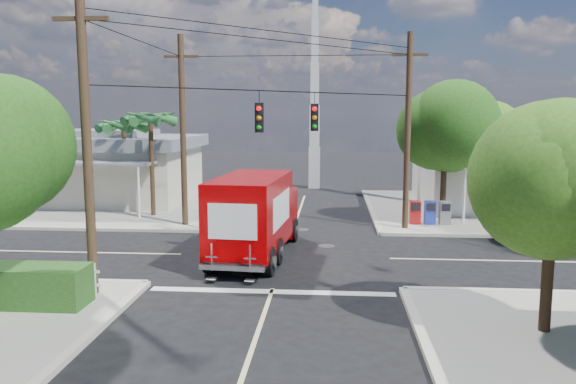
# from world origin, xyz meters

# --- Properties ---
(ground) EXTENTS (120.00, 120.00, 0.00)m
(ground) POSITION_xyz_m (0.00, 0.00, 0.00)
(ground) COLOR black
(ground) RESTS_ON ground
(sidewalk_ne) EXTENTS (14.12, 14.12, 0.14)m
(sidewalk_ne) POSITION_xyz_m (10.88, 10.88, 0.07)
(sidewalk_ne) COLOR #A19C92
(sidewalk_ne) RESTS_ON ground
(sidewalk_nw) EXTENTS (14.12, 14.12, 0.14)m
(sidewalk_nw) POSITION_xyz_m (-10.88, 10.88, 0.07)
(sidewalk_nw) COLOR #A19C92
(sidewalk_nw) RESTS_ON ground
(road_markings) EXTENTS (32.00, 32.00, 0.01)m
(road_markings) POSITION_xyz_m (0.00, -1.47, 0.01)
(road_markings) COLOR beige
(road_markings) RESTS_ON ground
(building_ne) EXTENTS (11.80, 10.20, 4.50)m
(building_ne) POSITION_xyz_m (12.50, 11.97, 2.32)
(building_ne) COLOR silver
(building_ne) RESTS_ON sidewalk_ne
(building_nw) EXTENTS (10.80, 10.20, 4.30)m
(building_nw) POSITION_xyz_m (-12.00, 12.46, 2.22)
(building_nw) COLOR beige
(building_nw) RESTS_ON sidewalk_nw
(radio_tower) EXTENTS (0.80, 0.80, 17.00)m
(radio_tower) POSITION_xyz_m (0.50, 20.00, 5.64)
(radio_tower) COLOR silver
(radio_tower) RESTS_ON ground
(tree_ne_front) EXTENTS (4.21, 4.14, 6.66)m
(tree_ne_front) POSITION_xyz_m (7.21, 6.76, 4.77)
(tree_ne_front) COLOR #422D1C
(tree_ne_front) RESTS_ON sidewalk_ne
(tree_ne_back) EXTENTS (3.77, 3.66, 5.82)m
(tree_ne_back) POSITION_xyz_m (9.81, 8.96, 4.19)
(tree_ne_back) COLOR #422D1C
(tree_ne_back) RESTS_ON sidewalk_ne
(tree_se) EXTENTS (3.67, 3.54, 5.62)m
(tree_se) POSITION_xyz_m (7.01, -7.24, 4.04)
(tree_se) COLOR #422D1C
(tree_se) RESTS_ON sidewalk_se
(palm_nw_front) EXTENTS (3.01, 3.08, 5.59)m
(palm_nw_front) POSITION_xyz_m (-7.50, 7.50, 5.04)
(palm_nw_front) COLOR #422D1C
(palm_nw_front) RESTS_ON sidewalk_nw
(palm_nw_back) EXTENTS (3.01, 3.08, 5.19)m
(palm_nw_back) POSITION_xyz_m (-9.50, 9.00, 4.67)
(palm_nw_back) COLOR #422D1C
(palm_nw_back) RESTS_ON sidewalk_nw
(utility_poles) EXTENTS (12.00, 10.68, 9.00)m
(utility_poles) POSITION_xyz_m (-1.58, 1.60, 4.67)
(utility_poles) COLOR #473321
(utility_poles) RESTS_ON ground
(picket_fence) EXTENTS (5.94, 0.06, 1.00)m
(picket_fence) POSITION_xyz_m (-7.80, -5.60, 0.68)
(picket_fence) COLOR silver
(picket_fence) RESTS_ON sidewalk_sw
(vending_boxes) EXTENTS (1.90, 0.50, 1.10)m
(vending_boxes) POSITION_xyz_m (6.50, 6.20, 0.69)
(vending_boxes) COLOR #A01213
(vending_boxes) RESTS_ON sidewalk_ne
(delivery_truck) EXTENTS (2.87, 7.41, 3.14)m
(delivery_truck) POSITION_xyz_m (-1.08, -0.09, 1.59)
(delivery_truck) COLOR black
(delivery_truck) RESTS_ON ground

